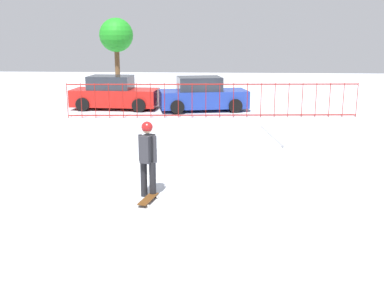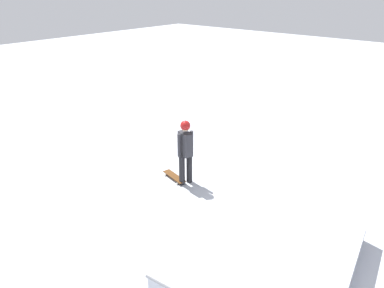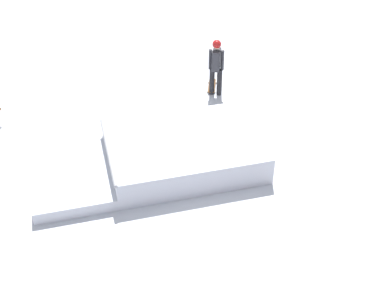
{
  "view_description": "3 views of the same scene",
  "coord_description": "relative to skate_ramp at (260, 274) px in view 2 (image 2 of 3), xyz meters",
  "views": [
    {
      "loc": [
        0.32,
        -13.23,
        3.6
      ],
      "look_at": [
        -0.37,
        -2.06,
        0.9
      ],
      "focal_mm": 43.17,
      "sensor_mm": 36.0,
      "label": 1
    },
    {
      "loc": [
        4.52,
        1.69,
        4.71
      ],
      "look_at": [
        -1.55,
        -3.49,
        1.0
      ],
      "focal_mm": 32.45,
      "sensor_mm": 36.0,
      "label": 2
    },
    {
      "loc": [
        1.11,
        9.66,
        7.93
      ],
      "look_at": [
        -0.16,
        -0.24,
        0.6
      ],
      "focal_mm": 48.8,
      "sensor_mm": 36.0,
      "label": 3
    }
  ],
  "objects": [
    {
      "name": "skateboard",
      "position": [
        -1.72,
        -3.56,
        -0.24
      ],
      "size": [
        0.39,
        0.82,
        0.09
      ],
      "rotation": [
        0.0,
        0.0,
        4.49
      ],
      "color": "#593314",
      "rests_on": "ground"
    },
    {
      "name": "ground_plane",
      "position": [
        -0.5,
        0.25,
        -0.32
      ],
      "size": [
        60.0,
        60.0,
        0.0
      ],
      "primitive_type": "plane",
      "color": "#B2B7C1"
    },
    {
      "name": "skate_ramp",
      "position": [
        0.0,
        0.0,
        0.0
      ],
      "size": [
        5.69,
        3.27,
        0.74
      ],
      "rotation": [
        0.0,
        0.0,
        0.13
      ],
      "color": "silver",
      "rests_on": "ground"
    },
    {
      "name": "skater",
      "position": [
        -1.77,
        -3.2,
        0.69
      ],
      "size": [
        0.42,
        0.43,
        1.73
      ],
      "rotation": [
        0.0,
        0.0,
        4.4
      ],
      "color": "black",
      "rests_on": "ground"
    }
  ]
}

